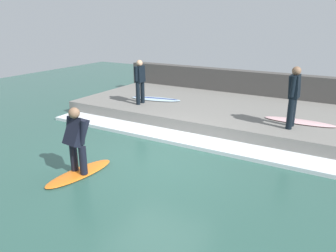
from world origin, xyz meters
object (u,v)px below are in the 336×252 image
(surfboard_riding, at_px, (80,173))
(surfer_waiting_far, at_px, (294,94))
(surfer_waiting_near, at_px, (140,80))
(surfer_riding, at_px, (76,137))
(surfboard_waiting_near, at_px, (156,99))
(surfboard_waiting_far, at_px, (300,122))

(surfboard_riding, distance_m, surfer_waiting_far, 5.92)
(surfboard_riding, relative_size, surfer_waiting_near, 1.18)
(surfer_waiting_near, relative_size, surfer_waiting_far, 0.91)
(surfer_riding, distance_m, surfer_waiting_near, 4.81)
(surfer_riding, height_order, surfboard_waiting_near, surfer_riding)
(surfboard_riding, bearing_deg, surfer_waiting_near, 18.08)
(surfer_riding, bearing_deg, surfboard_riding, 0.00)
(surfboard_riding, height_order, surfboard_waiting_far, surfboard_waiting_far)
(surfer_riding, relative_size, surfboard_waiting_near, 0.75)
(surfer_riding, distance_m, surfer_waiting_far, 5.78)
(surfer_riding, xyz_separation_m, surfboard_waiting_far, (5.06, -3.81, -0.42))
(surfer_riding, xyz_separation_m, surfboard_waiting_near, (5.34, 1.34, -0.42))
(surfboard_riding, bearing_deg, surfer_riding, 180.00)
(surfboard_waiting_near, bearing_deg, surfer_waiting_far, -99.96)
(surfboard_riding, relative_size, surfer_riding, 1.21)
(surfer_waiting_far, bearing_deg, surfboard_waiting_far, -15.10)
(surfer_riding, relative_size, surfer_waiting_far, 0.88)
(surfboard_riding, distance_m, surfer_waiting_near, 4.96)
(surfboard_riding, distance_m, surfboard_waiting_far, 6.35)
(surfer_waiting_near, height_order, surfer_waiting_far, surfer_waiting_far)
(surfboard_waiting_near, relative_size, surfer_waiting_far, 1.18)
(surfboard_riding, height_order, surfboard_waiting_near, surfboard_waiting_near)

